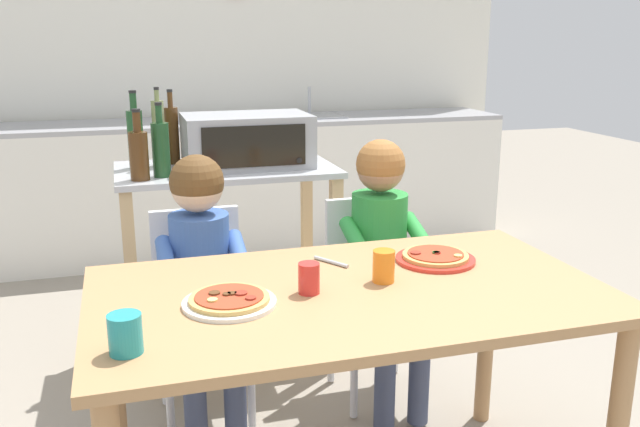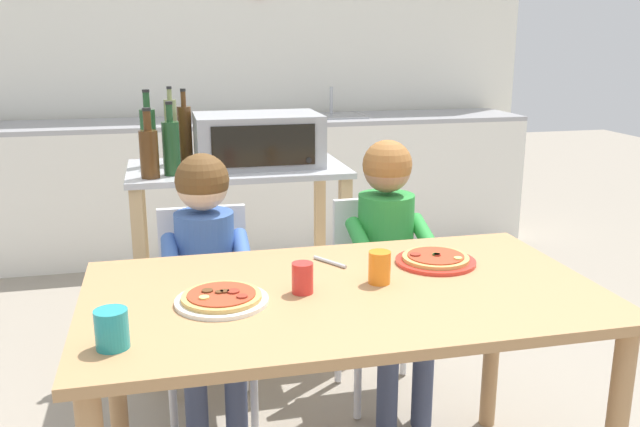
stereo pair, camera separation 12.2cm
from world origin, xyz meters
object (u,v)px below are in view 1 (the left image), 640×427
(dining_table, at_px, (349,319))
(drinking_cup_red, at_px, (309,278))
(bottle_dark_olive_oil, at_px, (139,154))
(kitchen_island_cart, at_px, (228,234))
(toaster_oven, at_px, (247,140))
(bottle_brown_beer, at_px, (136,137))
(bottle_slim_sauce, at_px, (172,134))
(dining_chair_right, at_px, (372,282))
(pizza_plate_red_rimmed, at_px, (435,258))
(dining_chair_left, at_px, (201,300))
(bottle_clear_vinegar, at_px, (159,133))
(drinking_cup_teal, at_px, (125,334))
(serving_spoon, at_px, (331,262))
(pizza_plate_white, at_px, (229,301))
(child_in_blue_striped_shirt, at_px, (202,261))
(drinking_cup_orange, at_px, (384,266))
(bottle_squat_spirits, at_px, (161,148))
(child_in_green_shirt, at_px, (384,243))

(dining_table, distance_m, drinking_cup_red, 0.19)
(bottle_dark_olive_oil, bearing_deg, kitchen_island_cart, 25.37)
(toaster_oven, xyz_separation_m, bottle_brown_beer, (-0.47, 0.09, 0.02))
(bottle_slim_sauce, distance_m, dining_chair_right, 1.12)
(bottle_dark_olive_oil, relative_size, pizza_plate_red_rimmed, 1.10)
(dining_chair_left, distance_m, drinking_cup_red, 0.83)
(toaster_oven, xyz_separation_m, dining_chair_left, (-0.28, -0.46, -0.54))
(bottle_clear_vinegar, xyz_separation_m, drinking_cup_teal, (-0.19, -1.50, -0.25))
(bottle_slim_sauce, distance_m, bottle_brown_beer, 0.17)
(bottle_slim_sauce, distance_m, dining_chair_left, 0.83)
(dining_chair_left, xyz_separation_m, serving_spoon, (0.37, -0.50, 0.28))
(dining_chair_left, xyz_separation_m, drinking_cup_red, (0.23, -0.73, 0.32))
(dining_chair_right, height_order, pizza_plate_white, dining_chair_right)
(kitchen_island_cart, distance_m, bottle_brown_beer, 0.59)
(bottle_clear_vinegar, distance_m, pizza_plate_red_rimmed, 1.39)
(child_in_blue_striped_shirt, bearing_deg, drinking_cup_orange, -51.11)
(kitchen_island_cart, bearing_deg, bottle_dark_olive_oil, -154.63)
(bottle_clear_vinegar, relative_size, bottle_slim_sauce, 1.05)
(pizza_plate_white, bearing_deg, child_in_blue_striped_shirt, 90.00)
(bottle_dark_olive_oil, distance_m, drinking_cup_red, 1.11)
(bottle_clear_vinegar, relative_size, pizza_plate_red_rimmed, 1.35)
(bottle_dark_olive_oil, relative_size, drinking_cup_red, 3.18)
(pizza_plate_white, xyz_separation_m, serving_spoon, (0.37, 0.25, -0.01))
(bottle_squat_spirits, bearing_deg, bottle_clear_vinegar, 87.98)
(toaster_oven, height_order, bottle_brown_beer, bottle_brown_beer)
(bottle_brown_beer, bearing_deg, bottle_dark_olive_oil, -89.47)
(dining_chair_right, distance_m, serving_spoon, 0.65)
(pizza_plate_white, distance_m, drinking_cup_teal, 0.35)
(dining_table, height_order, dining_chair_right, dining_chair_right)
(drinking_cup_red, height_order, serving_spoon, drinking_cup_red)
(drinking_cup_teal, bearing_deg, bottle_clear_vinegar, 82.96)
(child_in_blue_striped_shirt, relative_size, child_in_green_shirt, 0.98)
(drinking_cup_orange, bearing_deg, dining_chair_left, 123.86)
(dining_table, height_order, child_in_blue_striped_shirt, child_in_blue_striped_shirt)
(kitchen_island_cart, xyz_separation_m, drinking_cup_orange, (0.29, -1.16, 0.21))
(bottle_slim_sauce, bearing_deg, bottle_clear_vinegar, -127.28)
(bottle_clear_vinegar, distance_m, serving_spoon, 1.17)
(dining_chair_right, relative_size, pizza_plate_red_rimmed, 3.14)
(child_in_blue_striped_shirt, bearing_deg, bottle_clear_vinegar, 97.84)
(bottle_clear_vinegar, bearing_deg, drinking_cup_teal, -97.04)
(child_in_blue_striped_shirt, distance_m, drinking_cup_red, 0.66)
(kitchen_island_cart, height_order, child_in_blue_striped_shirt, child_in_blue_striped_shirt)
(bottle_slim_sauce, xyz_separation_m, child_in_blue_striped_shirt, (0.03, -0.73, -0.36))
(dining_table, bearing_deg, drinking_cup_teal, -159.02)
(bottle_brown_beer, xyz_separation_m, dining_table, (0.54, -1.27, -0.38))
(bottle_brown_beer, height_order, serving_spoon, bottle_brown_beer)
(bottle_dark_olive_oil, relative_size, bottle_brown_beer, 0.84)
(bottle_slim_sauce, xyz_separation_m, bottle_brown_beer, (-0.16, -0.07, 0.00))
(bottle_dark_olive_oil, bearing_deg, bottle_brown_beer, 90.53)
(bottle_squat_spirits, distance_m, child_in_blue_striped_shirt, 0.57)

